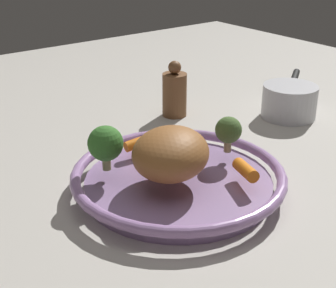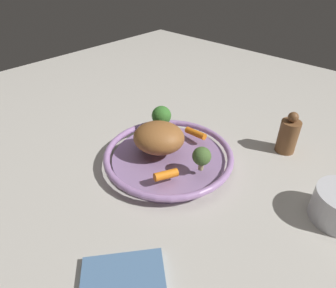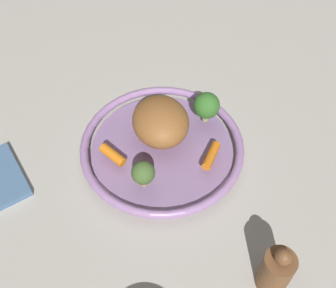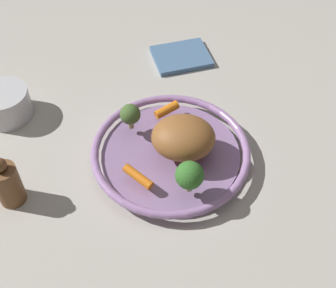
{
  "view_description": "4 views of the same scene",
  "coord_description": "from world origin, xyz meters",
  "views": [
    {
      "loc": [
        -0.56,
        0.46,
        0.41
      ],
      "look_at": [
        0.02,
        0.0,
        0.08
      ],
      "focal_mm": 53.83,
      "sensor_mm": 36.0,
      "label": 1
    },
    {
      "loc": [
        -0.46,
        -0.43,
        0.51
      ],
      "look_at": [
        0.01,
        0.01,
        0.06
      ],
      "focal_mm": 31.22,
      "sensor_mm": 36.0,
      "label": 2
    },
    {
      "loc": [
        0.19,
        -0.52,
        0.75
      ],
      "look_at": [
        0.02,
        -0.02,
        0.06
      ],
      "focal_mm": 45.37,
      "sensor_mm": 36.0,
      "label": 3
    },
    {
      "loc": [
        0.53,
        0.37,
        0.79
      ],
      "look_at": [
        0.01,
        0.0,
        0.06
      ],
      "focal_mm": 48.65,
      "sensor_mm": 36.0,
      "label": 4
    }
  ],
  "objects": [
    {
      "name": "ground_plane",
      "position": [
        0.0,
        0.0,
        0.0
      ],
      "size": [
        2.09,
        2.09,
        0.0
      ],
      "primitive_type": "plane",
      "color": "#B7B2A8"
    },
    {
      "name": "serving_bowl",
      "position": [
        0.0,
        0.0,
        0.02
      ],
      "size": [
        0.35,
        0.35,
        0.04
      ],
      "color": "#8E709E",
      "rests_on": "ground_plane"
    },
    {
      "name": "roast_chicken_piece",
      "position": [
        -0.01,
        0.02,
        0.08
      ],
      "size": [
        0.17,
        0.18,
        0.08
      ],
      "primitive_type": "ellipsoid",
      "rotation": [
        0.0,
        0.0,
        5.29
      ],
      "color": "#945C2D",
      "rests_on": "serving_bowl"
    },
    {
      "name": "baby_carrot_right",
      "position": [
        -0.08,
        -0.07,
        0.05
      ],
      "size": [
        0.06,
        0.04,
        0.03
      ],
      "primitive_type": "cylinder",
      "rotation": [
        1.49,
        0.0,
        4.34
      ],
      "color": "orange",
      "rests_on": "serving_bowl"
    },
    {
      "name": "baby_carrot_center",
      "position": [
        0.11,
        -0.01,
        0.05
      ],
      "size": [
        0.02,
        0.07,
        0.03
      ],
      "primitive_type": "cylinder",
      "rotation": [
        1.67,
        0.0,
        3.07
      ],
      "color": "orange",
      "rests_on": "serving_bowl"
    },
    {
      "name": "broccoli_floret_mid",
      "position": [
        0.0,
        -0.11,
        0.08
      ],
      "size": [
        0.05,
        0.05,
        0.06
      ],
      "color": "tan",
      "rests_on": "serving_bowl"
    },
    {
      "name": "broccoli_floret_edge",
      "position": [
        0.07,
        0.09,
        0.09
      ],
      "size": [
        0.06,
        0.06,
        0.07
      ],
      "color": "#9AA666",
      "rests_on": "serving_bowl"
    },
    {
      "name": "pepper_mill",
      "position": [
        0.27,
        -0.21,
        0.05
      ],
      "size": [
        0.05,
        0.05,
        0.13
      ],
      "color": "brown",
      "rests_on": "ground_plane"
    },
    {
      "name": "dish_towel",
      "position": [
        -0.31,
        -0.18,
        0.01
      ],
      "size": [
        0.19,
        0.19,
        0.01
      ],
      "primitive_type": "cube",
      "rotation": [
        0.0,
        0.0,
        -0.68
      ],
      "color": "#4C7099",
      "rests_on": "ground_plane"
    }
  ]
}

